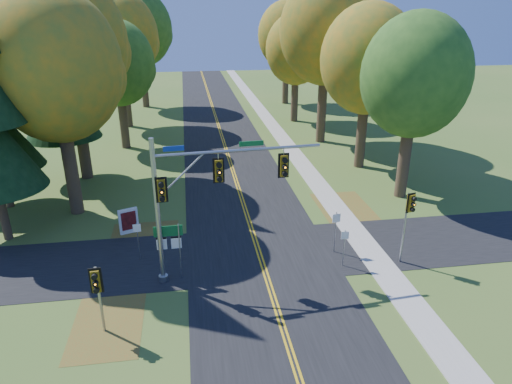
{
  "coord_description": "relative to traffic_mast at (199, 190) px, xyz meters",
  "views": [
    {
      "loc": [
        -3.57,
        -20.11,
        12.87
      ],
      "look_at": [
        0.02,
        3.26,
        3.2
      ],
      "focal_mm": 32.0,
      "sensor_mm": 36.0,
      "label": 1
    }
  ],
  "objects": [
    {
      "name": "east_signal_pole",
      "position": [
        10.63,
        -0.34,
        -1.67
      ],
      "size": [
        0.47,
        0.55,
        4.11
      ],
      "rotation": [
        0.0,
        0.0,
        0.25
      ],
      "color": "gray",
      "rests_on": "ground"
    },
    {
      "name": "tree_w_b",
      "position": [
        -8.54,
        16.2,
        5.58
      ],
      "size": [
        8.6,
        8.6,
        15.38
      ],
      "color": "#38281C",
      "rests_on": "ground"
    },
    {
      "name": "sidewalk_east",
      "position": [
        9.38,
        -0.09,
        -4.75
      ],
      "size": [
        1.6,
        160.0,
        0.06
      ],
      "primitive_type": "cube",
      "color": "#9E998E",
      "rests_on": "ground"
    },
    {
      "name": "tree_w_c",
      "position": [
        -6.35,
        24.38,
        3.16
      ],
      "size": [
        6.8,
        6.8,
        11.91
      ],
      "color": "#38281C",
      "rests_on": "ground"
    },
    {
      "name": "tree_e_d",
      "position": [
        12.45,
        32.78,
        3.45
      ],
      "size": [
        7.0,
        7.0,
        12.32
      ],
      "color": "#38281C",
      "rests_on": "ground"
    },
    {
      "name": "ped_signal_pole",
      "position": [
        -4.37,
        -3.8,
        -2.39
      ],
      "size": [
        0.51,
        0.59,
        3.22
      ],
      "rotation": [
        0.0,
        0.0,
        0.05
      ],
      "color": "gray",
      "rests_on": "ground"
    },
    {
      "name": "centerline_right",
      "position": [
        3.28,
        -0.09,
        -4.76
      ],
      "size": [
        0.1,
        160.0,
        0.01
      ],
      "primitive_type": "cube",
      "color": "gold",
      "rests_on": "road_main"
    },
    {
      "name": "tree_e_e",
      "position": [
        13.66,
        43.49,
        4.41
      ],
      "size": [
        7.8,
        7.8,
        13.74
      ],
      "color": "#38281C",
      "rests_on": "ground"
    },
    {
      "name": "tree_e_c",
      "position": [
        13.06,
        23.6,
        5.88
      ],
      "size": [
        8.8,
        8.8,
        15.79
      ],
      "color": "#38281C",
      "rests_on": "ground"
    },
    {
      "name": "traffic_mast",
      "position": [
        0.0,
        0.0,
        0.0
      ],
      "size": [
        8.19,
        1.15,
        7.44
      ],
      "rotation": [
        0.0,
        0.0,
        0.08
      ],
      "color": "#92959A",
      "rests_on": "ground"
    },
    {
      "name": "tree_w_a",
      "position": [
        -7.94,
        9.29,
        4.7
      ],
      "size": [
        8.0,
        8.0,
        14.15
      ],
      "color": "#38281C",
      "rests_on": "ground"
    },
    {
      "name": "road_main",
      "position": [
        3.18,
        -0.09,
        -4.77
      ],
      "size": [
        8.0,
        160.0,
        0.02
      ],
      "primitive_type": "cube",
      "color": "black",
      "rests_on": "ground"
    },
    {
      "name": "route_sign_cluster",
      "position": [
        -1.62,
        0.09,
        -2.65
      ],
      "size": [
        1.41,
        0.1,
        3.03
      ],
      "rotation": [
        0.0,
        0.0,
        0.02
      ],
      "color": "gray",
      "rests_on": "ground"
    },
    {
      "name": "centerline_left",
      "position": [
        3.08,
        -0.09,
        -4.76
      ],
      "size": [
        0.1,
        160.0,
        0.01
      ],
      "primitive_type": "cube",
      "color": "gold",
      "rests_on": "road_main"
    },
    {
      "name": "leaf_patch_w_near",
      "position": [
        -3.32,
        3.91,
        -4.78
      ],
      "size": [
        4.0,
        6.0,
        0.0
      ],
      "primitive_type": "cube",
      "color": "brown",
      "rests_on": "ground"
    },
    {
      "name": "pine_c",
      "position": [
        -9.82,
        15.91,
        4.91
      ],
      "size": [
        5.6,
        5.6,
        20.56
      ],
      "color": "#38281C",
      "rests_on": "ground"
    },
    {
      "name": "tree_e_b",
      "position": [
        14.15,
        15.49,
        4.11
      ],
      "size": [
        7.6,
        7.6,
        13.33
      ],
      "color": "#38281C",
      "rests_on": "ground"
    },
    {
      "name": "leaf_patch_e",
      "position": [
        9.98,
        5.91,
        -4.78
      ],
      "size": [
        3.5,
        8.0,
        0.0
      ],
      "primitive_type": "cube",
      "color": "brown",
      "rests_on": "ground"
    },
    {
      "name": "tree_w_e",
      "position": [
        -5.74,
        43.99,
        5.29
      ],
      "size": [
        8.4,
        8.4,
        14.97
      ],
      "color": "#38281C",
      "rests_on": "ground"
    },
    {
      "name": "reg_sign_e_south",
      "position": [
        7.38,
        -0.1,
        -3.33
      ],
      "size": [
        0.41,
        0.07,
        2.12
      ],
      "rotation": [
        0.0,
        0.0,
        -0.08
      ],
      "color": "gray",
      "rests_on": "ground"
    },
    {
      "name": "info_kiosk",
      "position": [
        -4.24,
        5.55,
        -3.99
      ],
      "size": [
        1.13,
        0.57,
        1.6
      ],
      "rotation": [
        0.0,
        0.0,
        0.38
      ],
      "color": "white",
      "rests_on": "ground"
    },
    {
      "name": "ground",
      "position": [
        3.18,
        -0.09,
        -4.78
      ],
      "size": [
        160.0,
        160.0,
        0.0
      ],
      "primitive_type": "plane",
      "color": "#3C5F21",
      "rests_on": "ground"
    },
    {
      "name": "reg_sign_w",
      "position": [
        -3.37,
        2.28,
        -3.28
      ],
      "size": [
        0.42,
        0.08,
        2.19
      ],
      "rotation": [
        0.0,
        0.0,
        0.11
      ],
      "color": "gray",
      "rests_on": "ground"
    },
    {
      "name": "tree_e_a",
      "position": [
        14.75,
        8.68,
        3.75
      ],
      "size": [
        7.2,
        7.2,
        12.73
      ],
      "color": "#38281C",
      "rests_on": "ground"
    },
    {
      "name": "tree_w_d",
      "position": [
        -6.94,
        33.09,
        5.0
      ],
      "size": [
        8.2,
        8.2,
        14.56
      ],
      "color": "#38281C",
      "rests_on": "ground"
    },
    {
      "name": "leaf_patch_w_far",
      "position": [
        -4.32,
        -3.09,
        -4.78
      ],
      "size": [
        3.0,
        5.0,
        0.0
      ],
      "primitive_type": "cube",
      "color": "brown",
      "rests_on": "ground"
    },
    {
      "name": "reg_sign_e_north",
      "position": [
        7.39,
        1.4,
        -3.1
      ],
      "size": [
        0.47,
        0.11,
        2.45
      ],
      "rotation": [
        0.0,
        0.0,
        0.16
      ],
      "color": "gray",
      "rests_on": "ground"
    },
    {
      "name": "road_cross",
      "position": [
        3.18,
        1.91,
        -4.77
      ],
      "size": [
        60.0,
        6.0,
        0.02
      ],
      "primitive_type": "cube",
      "color": "black",
      "rests_on": "ground"
    }
  ]
}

